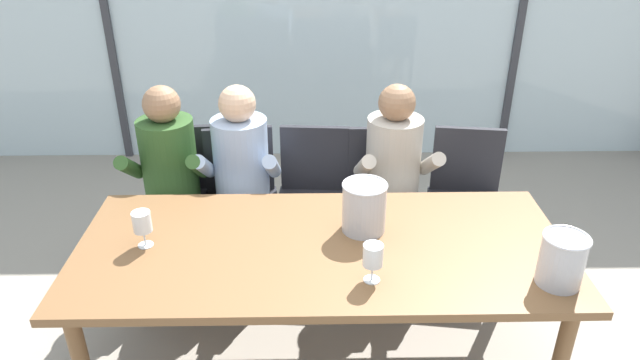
{
  "coord_description": "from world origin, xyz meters",
  "views": [
    {
      "loc": [
        -0.05,
        -2.18,
        2.2
      ],
      "look_at": [
        0.0,
        0.35,
        0.87
      ],
      "focal_mm": 32.21,
      "sensor_mm": 36.0,
      "label": 1
    }
  ],
  "objects": [
    {
      "name": "ground",
      "position": [
        0.0,
        1.0,
        0.0
      ],
      "size": [
        14.0,
        14.0,
        0.0
      ],
      "primitive_type": "plane",
      "color": "#9E9384"
    },
    {
      "name": "window_glass_panel",
      "position": [
        0.0,
        2.55,
        1.3
      ],
      "size": [
        7.43,
        0.03,
        2.6
      ],
      "primitive_type": "cube",
      "color": "silver",
      "rests_on": "ground"
    },
    {
      "name": "window_mullion_left",
      "position": [
        -1.67,
        2.53,
        1.3
      ],
      "size": [
        0.06,
        0.06,
        2.6
      ],
      "primitive_type": "cube",
      "color": "#38383D",
      "rests_on": "ground"
    },
    {
      "name": "window_mullion_right",
      "position": [
        1.67,
        2.53,
        1.3
      ],
      "size": [
        0.06,
        0.06,
        2.6
      ],
      "primitive_type": "cube",
      "color": "#38383D",
      "rests_on": "ground"
    },
    {
      "name": "dining_table",
      "position": [
        0.0,
        0.0,
        0.65
      ],
      "size": [
        2.23,
        0.97,
        0.72
      ],
      "color": "brown",
      "rests_on": "ground"
    },
    {
      "name": "chair_near_curtain",
      "position": [
        -0.85,
        0.92,
        0.52
      ],
      "size": [
        0.48,
        0.48,
        0.88
      ],
      "rotation": [
        0.0,
        0.0,
        0.08
      ],
      "color": "#232328",
      "rests_on": "ground"
    },
    {
      "name": "chair_left_of_center",
      "position": [
        -0.47,
        0.9,
        0.52
      ],
      "size": [
        0.49,
        0.49,
        0.88
      ],
      "rotation": [
        0.0,
        0.0,
        0.13
      ],
      "color": "#232328",
      "rests_on": "ground"
    },
    {
      "name": "chair_center",
      "position": [
        -0.03,
        0.91,
        0.52
      ],
      "size": [
        0.47,
        0.47,
        0.88
      ],
      "rotation": [
        0.0,
        0.0,
        -0.07
      ],
      "color": "#232328",
      "rests_on": "ground"
    },
    {
      "name": "chair_right_of_center",
      "position": [
        0.39,
        0.88,
        0.52
      ],
      "size": [
        0.44,
        0.44,
        0.88
      ],
      "rotation": [
        0.0,
        0.0,
        -0.01
      ],
      "color": "#232328",
      "rests_on": "ground"
    },
    {
      "name": "chair_near_window_right",
      "position": [
        0.9,
        0.87,
        0.52
      ],
      "size": [
        0.5,
        0.5,
        0.88
      ],
      "rotation": [
        0.0,
        0.0,
        -0.14
      ],
      "color": "#232328",
      "rests_on": "ground"
    },
    {
      "name": "person_olive_shirt",
      "position": [
        -0.87,
        0.76,
        0.69
      ],
      "size": [
        0.46,
        0.61,
        1.2
      ],
      "rotation": [
        0.0,
        0.0,
        0.01
      ],
      "color": "#2D5123",
      "rests_on": "ground"
    },
    {
      "name": "person_pale_blue_shirt",
      "position": [
        -0.45,
        0.76,
        0.69
      ],
      "size": [
        0.47,
        0.62,
        1.2
      ],
      "rotation": [
        0.0,
        0.0,
        -0.02
      ],
      "color": "#9EB2D1",
      "rests_on": "ground"
    },
    {
      "name": "person_beige_jumper",
      "position": [
        0.44,
        0.76,
        0.69
      ],
      "size": [
        0.48,
        0.63,
        1.2
      ],
      "rotation": [
        0.0,
        0.0,
        0.07
      ],
      "color": "#B7AD9E",
      "rests_on": "ground"
    },
    {
      "name": "ice_bucket_primary",
      "position": [
        0.2,
        0.13,
        0.85
      ],
      "size": [
        0.21,
        0.21,
        0.24
      ],
      "color": "#B7B7BC",
      "rests_on": "dining_table"
    },
    {
      "name": "ice_bucket_secondary",
      "position": [
        0.97,
        -0.29,
        0.84
      ],
      "size": [
        0.19,
        0.19,
        0.23
      ],
      "color": "#B7B7BC",
      "rests_on": "dining_table"
    },
    {
      "name": "wine_glass_by_left_taster",
      "position": [
        -0.8,
        0.01,
        0.84
      ],
      "size": [
        0.08,
        0.08,
        0.17
      ],
      "color": "silver",
      "rests_on": "dining_table"
    },
    {
      "name": "wine_glass_near_bucket",
      "position": [
        0.2,
        -0.26,
        0.84
      ],
      "size": [
        0.08,
        0.08,
        0.17
      ],
      "color": "silver",
      "rests_on": "dining_table"
    }
  ]
}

